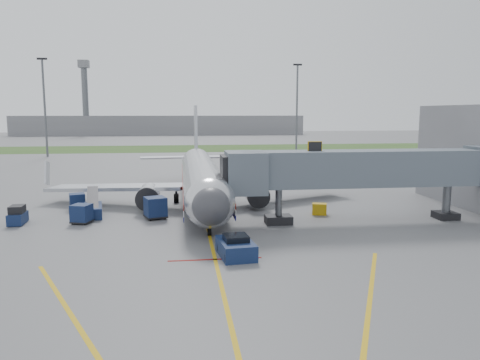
{
  "coord_description": "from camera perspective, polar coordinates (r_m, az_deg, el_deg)",
  "views": [
    {
      "loc": [
        -2.04,
        -32.67,
        9.26
      ],
      "look_at": [
        3.24,
        8.93,
        3.2
      ],
      "focal_mm": 35.0,
      "sensor_mm": 36.0,
      "label": 1
    }
  ],
  "objects": [
    {
      "name": "airliner",
      "position": [
        48.42,
        -4.74,
        0.34
      ],
      "size": [
        32.1,
        35.67,
        10.25
      ],
      "color": "silver",
      "rests_on": "ground"
    },
    {
      "name": "ground_power_cart",
      "position": [
        43.44,
        9.66,
        -3.52
      ],
      "size": [
        1.49,
        1.21,
        1.03
      ],
      "color": "#CE9C0C",
      "rests_on": "ground"
    },
    {
      "name": "baggage_tug",
      "position": [
        43.37,
        -25.49,
        -3.97
      ],
      "size": [
        1.25,
        2.3,
        1.58
      ],
      "color": "#0E1E3E",
      "rests_on": "ground"
    },
    {
      "name": "distant_terminal",
      "position": [
        202.9,
        -9.54,
        6.62
      ],
      "size": [
        120.0,
        14.0,
        8.0
      ],
      "primitive_type": "cube",
      "color": "slate",
      "rests_on": "ground"
    },
    {
      "name": "baggage_cart_a",
      "position": [
        41.85,
        -10.27,
        -3.34
      ],
      "size": [
        2.24,
        2.24,
        1.9
      ],
      "color": "#0E1E3E",
      "rests_on": "ground"
    },
    {
      "name": "ramp_worker",
      "position": [
        46.91,
        -11.97,
        -2.36
      ],
      "size": [
        0.68,
        0.58,
        1.58
      ],
      "primitive_type": "imported",
      "rotation": [
        0.0,
        0.0,
        0.43
      ],
      "color": "#82D419",
      "rests_on": "ground"
    },
    {
      "name": "baggage_cart_b",
      "position": [
        41.63,
        -18.74,
        -3.91
      ],
      "size": [
        1.89,
        1.89,
        1.61
      ],
      "color": "#0E1E3E",
      "rests_on": "ground"
    },
    {
      "name": "apron_markings",
      "position": [
        26.99,
        -2.51,
        -11.84
      ],
      "size": [
        21.52,
        50.0,
        0.01
      ],
      "color": "gold",
      "rests_on": "ground"
    },
    {
      "name": "light_mast_right",
      "position": [
        111.03,
        6.95,
        8.94
      ],
      "size": [
        2.0,
        0.44,
        20.4
      ],
      "color": "#595B60",
      "rests_on": "ground"
    },
    {
      "name": "belt_loader",
      "position": [
        44.29,
        -17.48,
        -3.47
      ],
      "size": [
        2.17,
        4.9,
        2.32
      ],
      "color": "#0E1E3E",
      "rests_on": "ground"
    },
    {
      "name": "pushback_tug",
      "position": [
        30.62,
        -0.5,
        -8.21
      ],
      "size": [
        2.45,
        3.62,
        1.42
      ],
      "color": "#0E1E3E",
      "rests_on": "ground"
    },
    {
      "name": "ground",
      "position": [
        34.02,
        -3.55,
        -7.59
      ],
      "size": [
        400.0,
        400.0,
        0.0
      ],
      "primitive_type": "plane",
      "color": "#565659",
      "rests_on": "ground"
    },
    {
      "name": "light_mast_left",
      "position": [
        106.42,
        -22.72,
        8.41
      ],
      "size": [
        2.0,
        0.44,
        20.4
      ],
      "color": "#595B60",
      "rests_on": "ground"
    },
    {
      "name": "baggage_cart_c",
      "position": [
        47.76,
        -19.22,
        -2.46
      ],
      "size": [
        1.77,
        1.77,
        1.54
      ],
      "color": "#0E1E3E",
      "rests_on": "ground"
    },
    {
      "name": "jet_bridge",
      "position": [
        40.79,
        14.25,
        1.23
      ],
      "size": [
        25.3,
        4.0,
        6.9
      ],
      "color": "slate",
      "rests_on": "ground"
    },
    {
      "name": "grass_strip",
      "position": [
        123.04,
        -6.27,
        3.86
      ],
      "size": [
        300.0,
        25.0,
        0.01
      ],
      "primitive_type": "cube",
      "color": "#2D4C1E",
      "rests_on": "ground"
    },
    {
      "name": "control_tower",
      "position": [
        201.45,
        -18.38,
        10.1
      ],
      "size": [
        4.0,
        4.0,
        30.0
      ],
      "color": "#595B60",
      "rests_on": "ground"
    }
  ]
}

